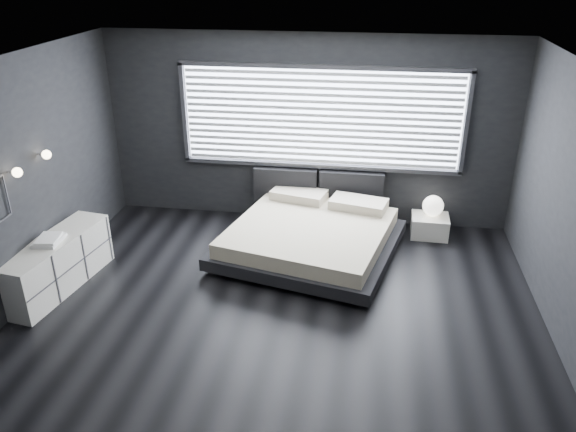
# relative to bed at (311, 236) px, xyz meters

# --- Properties ---
(room) EXTENTS (6.04, 6.00, 2.80)m
(room) POSITION_rel_bed_xyz_m (-0.20, -1.59, 1.13)
(room) COLOR black
(room) RESTS_ON ground
(window) EXTENTS (4.14, 0.09, 1.52)m
(window) POSITION_rel_bed_xyz_m (-0.00, 1.10, 1.34)
(window) COLOR white
(window) RESTS_ON ground
(headboard) EXTENTS (1.96, 0.16, 0.52)m
(headboard) POSITION_rel_bed_xyz_m (-0.01, 1.05, 0.30)
(headboard) COLOR black
(headboard) RESTS_ON ground
(sconce_near) EXTENTS (0.18, 0.11, 0.11)m
(sconce_near) POSITION_rel_bed_xyz_m (-3.08, -1.54, 1.33)
(sconce_near) COLOR silver
(sconce_near) RESTS_ON ground
(sconce_far) EXTENTS (0.18, 0.11, 0.11)m
(sconce_far) POSITION_rel_bed_xyz_m (-3.08, -0.94, 1.33)
(sconce_far) COLOR silver
(sconce_far) RESTS_ON ground
(bed) EXTENTS (2.66, 2.58, 0.58)m
(bed) POSITION_rel_bed_xyz_m (0.00, 0.00, 0.00)
(bed) COLOR black
(bed) RESTS_ON ground
(nightstand) EXTENTS (0.54, 0.45, 0.31)m
(nightstand) POSITION_rel_bed_xyz_m (1.66, 0.79, -0.11)
(nightstand) COLOR silver
(nightstand) RESTS_ON ground
(orb_lamp) EXTENTS (0.30, 0.30, 0.30)m
(orb_lamp) POSITION_rel_bed_xyz_m (1.69, 0.84, 0.19)
(orb_lamp) COLOR white
(orb_lamp) RESTS_ON nightstand
(dresser) EXTENTS (0.70, 1.68, 0.65)m
(dresser) POSITION_rel_bed_xyz_m (-2.97, -1.31, 0.06)
(dresser) COLOR silver
(dresser) RESTS_ON ground
(book_stack) EXTENTS (0.30, 0.39, 0.08)m
(book_stack) POSITION_rel_bed_xyz_m (-2.98, -1.37, 0.42)
(book_stack) COLOR white
(book_stack) RESTS_ON dresser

